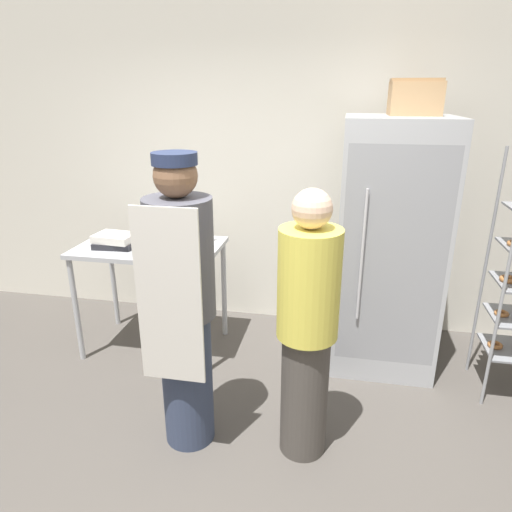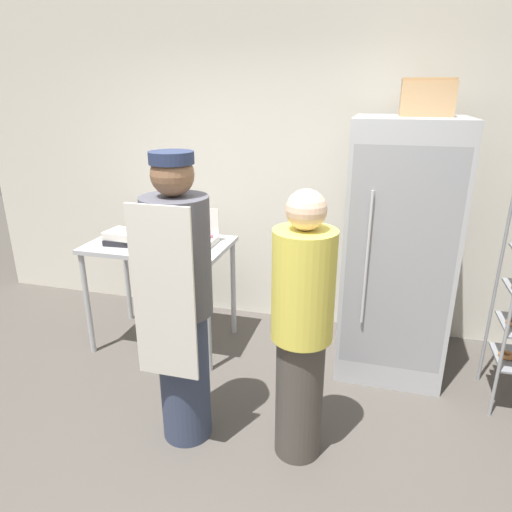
{
  "view_description": "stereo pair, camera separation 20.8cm",
  "coord_description": "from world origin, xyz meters",
  "px_view_note": "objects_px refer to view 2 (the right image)",
  "views": [
    {
      "loc": [
        0.53,
        -1.86,
        2.07
      ],
      "look_at": [
        0.03,
        0.74,
        1.11
      ],
      "focal_mm": 32.0,
      "sensor_mm": 36.0,
      "label": 1
    },
    {
      "loc": [
        0.73,
        -1.81,
        2.07
      ],
      "look_at": [
        0.03,
        0.74,
        1.11
      ],
      "focal_mm": 32.0,
      "sensor_mm": 36.0,
      "label": 2
    }
  ],
  "objects_px": {
    "donut_box": "(199,238)",
    "person_customer": "(302,330)",
    "person_baker": "(180,302)",
    "blender_pitcher": "(165,219)",
    "refrigerator": "(398,251)",
    "cardboard_storage_box": "(427,98)",
    "binder_stack": "(126,237)"
  },
  "relations": [
    {
      "from": "blender_pitcher",
      "to": "person_customer",
      "type": "bearing_deg",
      "value": -40.64
    },
    {
      "from": "blender_pitcher",
      "to": "person_customer",
      "type": "height_order",
      "value": "person_customer"
    },
    {
      "from": "donut_box",
      "to": "binder_stack",
      "type": "distance_m",
      "value": 0.59
    },
    {
      "from": "refrigerator",
      "to": "blender_pitcher",
      "type": "height_order",
      "value": "refrigerator"
    },
    {
      "from": "cardboard_storage_box",
      "to": "binder_stack",
      "type": "bearing_deg",
      "value": -170.51
    },
    {
      "from": "binder_stack",
      "to": "person_customer",
      "type": "distance_m",
      "value": 1.83
    },
    {
      "from": "donut_box",
      "to": "person_customer",
      "type": "bearing_deg",
      "value": -45.01
    },
    {
      "from": "cardboard_storage_box",
      "to": "refrigerator",
      "type": "bearing_deg",
      "value": -126.28
    },
    {
      "from": "binder_stack",
      "to": "cardboard_storage_box",
      "type": "bearing_deg",
      "value": 9.49
    },
    {
      "from": "refrigerator",
      "to": "blender_pitcher",
      "type": "xyz_separation_m",
      "value": [
        -1.92,
        0.07,
        0.09
      ]
    },
    {
      "from": "refrigerator",
      "to": "person_customer",
      "type": "bearing_deg",
      "value": -114.51
    },
    {
      "from": "blender_pitcher",
      "to": "cardboard_storage_box",
      "type": "distance_m",
      "value": 2.24
    },
    {
      "from": "donut_box",
      "to": "person_customer",
      "type": "distance_m",
      "value": 1.46
    },
    {
      "from": "refrigerator",
      "to": "blender_pitcher",
      "type": "distance_m",
      "value": 1.92
    },
    {
      "from": "person_baker",
      "to": "binder_stack",
      "type": "bearing_deg",
      "value": 133.85
    },
    {
      "from": "binder_stack",
      "to": "cardboard_storage_box",
      "type": "distance_m",
      "value": 2.47
    },
    {
      "from": "cardboard_storage_box",
      "to": "person_baker",
      "type": "relative_size",
      "value": 0.2
    },
    {
      "from": "donut_box",
      "to": "person_baker",
      "type": "bearing_deg",
      "value": -73.44
    },
    {
      "from": "blender_pitcher",
      "to": "person_baker",
      "type": "distance_m",
      "value": 1.43
    },
    {
      "from": "cardboard_storage_box",
      "to": "person_baker",
      "type": "height_order",
      "value": "cardboard_storage_box"
    },
    {
      "from": "cardboard_storage_box",
      "to": "person_customer",
      "type": "xyz_separation_m",
      "value": [
        -0.6,
        -1.25,
        -1.21
      ]
    },
    {
      "from": "donut_box",
      "to": "refrigerator",
      "type": "bearing_deg",
      "value": 3.85
    },
    {
      "from": "blender_pitcher",
      "to": "refrigerator",
      "type": "bearing_deg",
      "value": -2.2
    },
    {
      "from": "donut_box",
      "to": "person_customer",
      "type": "height_order",
      "value": "person_customer"
    },
    {
      "from": "refrigerator",
      "to": "donut_box",
      "type": "distance_m",
      "value": 1.55
    },
    {
      "from": "blender_pitcher",
      "to": "person_baker",
      "type": "height_order",
      "value": "person_baker"
    },
    {
      "from": "refrigerator",
      "to": "cardboard_storage_box",
      "type": "bearing_deg",
      "value": 53.72
    },
    {
      "from": "person_customer",
      "to": "binder_stack",
      "type": "bearing_deg",
      "value": 151.12
    },
    {
      "from": "person_baker",
      "to": "blender_pitcher",
      "type": "bearing_deg",
      "value": 119.13
    },
    {
      "from": "blender_pitcher",
      "to": "person_baker",
      "type": "xyz_separation_m",
      "value": [
        0.69,
        -1.25,
        -0.12
      ]
    },
    {
      "from": "person_baker",
      "to": "person_customer",
      "type": "height_order",
      "value": "person_baker"
    },
    {
      "from": "cardboard_storage_box",
      "to": "person_baker",
      "type": "xyz_separation_m",
      "value": [
        -1.31,
        -1.29,
        -1.11
      ]
    }
  ]
}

